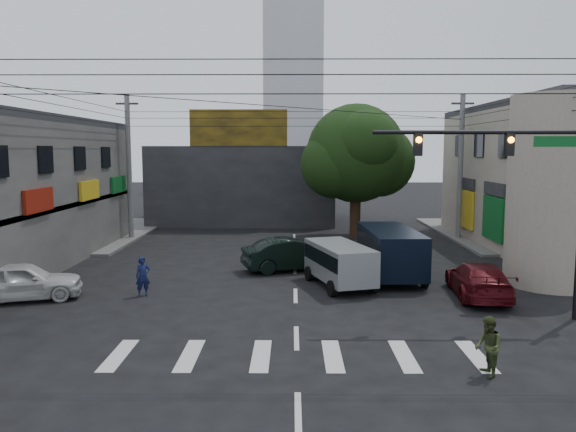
{
  "coord_description": "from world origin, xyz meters",
  "views": [
    {
      "loc": [
        -0.13,
        -19.61,
        5.73
      ],
      "look_at": [
        -0.31,
        4.0,
        2.94
      ],
      "focal_mm": 35.0,
      "sensor_mm": 36.0,
      "label": 1
    }
  ],
  "objects_px": {
    "navy_van": "(390,254)",
    "traffic_officer": "(143,276)",
    "traffic_gantry": "(533,177)",
    "silver_minivan": "(340,266)",
    "utility_pole_far_right": "(460,168)",
    "pedestrian_olive": "(488,347)",
    "white_compact": "(22,281)",
    "dark_sedan": "(292,254)",
    "maroon_sedan": "(478,280)",
    "utility_pole_far_left": "(129,168)",
    "street_tree": "(356,154)"
  },
  "relations": [
    {
      "from": "street_tree",
      "to": "navy_van",
      "type": "relative_size",
      "value": 1.55
    },
    {
      "from": "silver_minivan",
      "to": "white_compact",
      "type": "bearing_deg",
      "value": 83.73
    },
    {
      "from": "utility_pole_far_right",
      "to": "maroon_sedan",
      "type": "relative_size",
      "value": 1.89
    },
    {
      "from": "traffic_gantry",
      "to": "maroon_sedan",
      "type": "bearing_deg",
      "value": 103.05
    },
    {
      "from": "utility_pole_far_left",
      "to": "traffic_officer",
      "type": "bearing_deg",
      "value": -72.27
    },
    {
      "from": "navy_van",
      "to": "pedestrian_olive",
      "type": "height_order",
      "value": "navy_van"
    },
    {
      "from": "street_tree",
      "to": "traffic_gantry",
      "type": "distance_m",
      "value": 18.42
    },
    {
      "from": "dark_sedan",
      "to": "maroon_sedan",
      "type": "height_order",
      "value": "dark_sedan"
    },
    {
      "from": "silver_minivan",
      "to": "traffic_gantry",
      "type": "bearing_deg",
      "value": -143.75
    },
    {
      "from": "street_tree",
      "to": "utility_pole_far_left",
      "type": "bearing_deg",
      "value": -176.05
    },
    {
      "from": "utility_pole_far_right",
      "to": "utility_pole_far_left",
      "type": "bearing_deg",
      "value": 180.0
    },
    {
      "from": "traffic_gantry",
      "to": "navy_van",
      "type": "distance_m",
      "value": 8.05
    },
    {
      "from": "street_tree",
      "to": "maroon_sedan",
      "type": "relative_size",
      "value": 1.79
    },
    {
      "from": "traffic_gantry",
      "to": "silver_minivan",
      "type": "relative_size",
      "value": 1.6
    },
    {
      "from": "dark_sedan",
      "to": "navy_van",
      "type": "distance_m",
      "value": 4.66
    },
    {
      "from": "utility_pole_far_right",
      "to": "dark_sedan",
      "type": "bearing_deg",
      "value": -138.84
    },
    {
      "from": "traffic_officer",
      "to": "pedestrian_olive",
      "type": "bearing_deg",
      "value": -61.54
    },
    {
      "from": "utility_pole_far_left",
      "to": "navy_van",
      "type": "xyz_separation_m",
      "value": [
        14.76,
        -10.83,
        -3.5
      ]
    },
    {
      "from": "navy_van",
      "to": "traffic_officer",
      "type": "bearing_deg",
      "value": 104.65
    },
    {
      "from": "dark_sedan",
      "to": "traffic_officer",
      "type": "relative_size",
      "value": 3.17
    },
    {
      "from": "utility_pole_far_right",
      "to": "dark_sedan",
      "type": "distance_m",
      "value": 14.63
    },
    {
      "from": "navy_van",
      "to": "utility_pole_far_right",
      "type": "bearing_deg",
      "value": -32.85
    },
    {
      "from": "utility_pole_far_right",
      "to": "pedestrian_olive",
      "type": "distance_m",
      "value": 22.91
    },
    {
      "from": "navy_van",
      "to": "street_tree",
      "type": "bearing_deg",
      "value": -1.64
    },
    {
      "from": "utility_pole_far_left",
      "to": "utility_pole_far_right",
      "type": "xyz_separation_m",
      "value": [
        21.0,
        0.0,
        0.0
      ]
    },
    {
      "from": "pedestrian_olive",
      "to": "utility_pole_far_right",
      "type": "bearing_deg",
      "value": 164.47
    },
    {
      "from": "dark_sedan",
      "to": "maroon_sedan",
      "type": "xyz_separation_m",
      "value": [
        7.28,
        -4.79,
        -0.09
      ]
    },
    {
      "from": "silver_minivan",
      "to": "street_tree",
      "type": "bearing_deg",
      "value": -25.67
    },
    {
      "from": "dark_sedan",
      "to": "pedestrian_olive",
      "type": "bearing_deg",
      "value": -176.31
    },
    {
      "from": "traffic_gantry",
      "to": "silver_minivan",
      "type": "distance_m",
      "value": 8.46
    },
    {
      "from": "utility_pole_far_left",
      "to": "white_compact",
      "type": "bearing_deg",
      "value": -89.87
    },
    {
      "from": "street_tree",
      "to": "traffic_officer",
      "type": "xyz_separation_m",
      "value": [
        -10.0,
        -15.07,
        -4.69
      ]
    },
    {
      "from": "silver_minivan",
      "to": "pedestrian_olive",
      "type": "bearing_deg",
      "value": -179.03
    },
    {
      "from": "utility_pole_far_left",
      "to": "utility_pole_far_right",
      "type": "bearing_deg",
      "value": 0.0
    },
    {
      "from": "street_tree",
      "to": "traffic_gantry",
      "type": "bearing_deg",
      "value": -78.01
    },
    {
      "from": "traffic_officer",
      "to": "pedestrian_olive",
      "type": "xyz_separation_m",
      "value": [
        10.83,
        -7.8,
        -0.01
      ]
    },
    {
      "from": "traffic_gantry",
      "to": "maroon_sedan",
      "type": "height_order",
      "value": "traffic_gantry"
    },
    {
      "from": "utility_pole_far_right",
      "to": "traffic_officer",
      "type": "bearing_deg",
      "value": -139.54
    },
    {
      "from": "white_compact",
      "to": "maroon_sedan",
      "type": "distance_m",
      "value": 17.63
    },
    {
      "from": "silver_minivan",
      "to": "pedestrian_olive",
      "type": "xyz_separation_m",
      "value": [
        2.98,
        -9.39,
        -0.12
      ]
    },
    {
      "from": "silver_minivan",
      "to": "traffic_officer",
      "type": "xyz_separation_m",
      "value": [
        -7.86,
        -1.59,
        -0.11
      ]
    },
    {
      "from": "traffic_gantry",
      "to": "dark_sedan",
      "type": "xyz_separation_m",
      "value": [
        -7.96,
        7.71,
        -4.06
      ]
    },
    {
      "from": "utility_pole_far_right",
      "to": "navy_van",
      "type": "distance_m",
      "value": 12.98
    },
    {
      "from": "navy_van",
      "to": "white_compact",
      "type": "bearing_deg",
      "value": 101.98
    },
    {
      "from": "white_compact",
      "to": "maroon_sedan",
      "type": "xyz_separation_m",
      "value": [
        17.61,
        0.66,
        -0.06
      ]
    },
    {
      "from": "street_tree",
      "to": "utility_pole_far_left",
      "type": "height_order",
      "value": "utility_pole_far_left"
    },
    {
      "from": "silver_minivan",
      "to": "traffic_officer",
      "type": "distance_m",
      "value": 8.01
    },
    {
      "from": "utility_pole_far_left",
      "to": "maroon_sedan",
      "type": "distance_m",
      "value": 22.92
    },
    {
      "from": "white_compact",
      "to": "navy_van",
      "type": "distance_m",
      "value": 15.24
    },
    {
      "from": "utility_pole_far_left",
      "to": "dark_sedan",
      "type": "distance_m",
      "value": 14.44
    }
  ]
}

